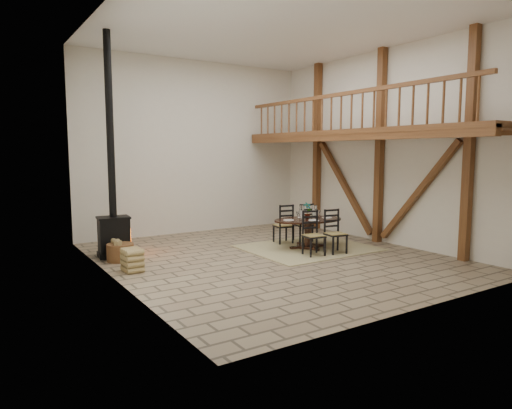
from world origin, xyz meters
TOP-DOWN VIEW (x-y plane):
  - ground at (0.00, 0.00)m, footprint 8.00×8.00m
  - room_shell at (1.19, 0.00)m, footprint 7.02×8.02m
  - rug at (1.30, 0.33)m, footprint 3.00×2.50m
  - dining_table at (1.30, 0.34)m, footprint 1.92×2.11m
  - wood_stove at (-2.98, 2.02)m, footprint 0.76×0.61m
  - log_basket at (-2.99, 1.53)m, footprint 0.58×0.58m
  - log_stack at (-3.05, 0.48)m, footprint 0.36×0.48m

SIDE VIEW (x-z plane):
  - ground at x=0.00m, z-range 0.00..0.00m
  - rug at x=1.30m, z-range 0.00..0.02m
  - log_basket at x=-2.99m, z-range -0.03..0.45m
  - log_stack at x=-3.05m, z-range 0.00..0.47m
  - dining_table at x=1.30m, z-range -0.15..0.99m
  - wood_stove at x=-2.98m, z-range -1.39..3.61m
  - room_shell at x=1.19m, z-range 0.51..5.52m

